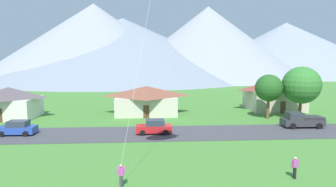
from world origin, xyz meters
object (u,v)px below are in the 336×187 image
object	(u,v)px
house_leftmost	(274,94)
house_left_center	(147,99)
tree_left_of_center	(269,88)
parked_car_blue_mid_west	(17,128)
tree_center	(301,85)
pickup_truck_charcoal_west_side	(301,120)
house_right_center	(9,102)
watcher_person	(295,167)
parked_car_red_west_end	(154,127)

from	to	relation	value
house_leftmost	house_left_center	bearing A→B (deg)	-173.78
tree_left_of_center	parked_car_blue_mid_west	xyz separation A→B (m)	(-33.30, -7.39, -3.79)
house_left_center	tree_center	distance (m)	23.85
tree_left_of_center	parked_car_blue_mid_west	world-z (taller)	tree_left_of_center
pickup_truck_charcoal_west_side	house_left_center	bearing A→B (deg)	151.17
parked_car_blue_mid_west	house_left_center	bearing A→B (deg)	40.32
house_right_center	watcher_person	bearing A→B (deg)	-37.15
house_left_center	parked_car_blue_mid_west	world-z (taller)	house_left_center
parked_car_blue_mid_west	pickup_truck_charcoal_west_side	xyz separation A→B (m)	(35.30, 1.53, 0.19)
house_left_center	house_right_center	distance (m)	20.96
parked_car_red_west_end	house_left_center	bearing A→B (deg)	94.64
pickup_truck_charcoal_west_side	house_leftmost	bearing A→B (deg)	80.02
house_leftmost	pickup_truck_charcoal_west_side	distance (m)	13.98
house_leftmost	tree_left_of_center	distance (m)	9.15
house_leftmost	watcher_person	size ratio (longest dim) A/B	5.86
tree_center	watcher_person	world-z (taller)	tree_center
house_leftmost	tree_center	xyz separation A→B (m)	(0.17, -8.57, 2.34)
tree_center	watcher_person	size ratio (longest dim) A/B	4.72
house_right_center	pickup_truck_charcoal_west_side	bearing A→B (deg)	-12.31
parked_car_blue_mid_west	tree_center	bearing A→B (deg)	9.92
tree_left_of_center	parked_car_red_west_end	distance (m)	19.31
house_right_center	pickup_truck_charcoal_west_side	world-z (taller)	house_right_center
house_right_center	parked_car_red_west_end	world-z (taller)	house_right_center
house_right_center	parked_car_blue_mid_west	bearing A→B (deg)	-60.85
parked_car_blue_mid_west	house_right_center	bearing A→B (deg)	119.15
tree_center	parked_car_blue_mid_west	size ratio (longest dim) A/B	1.87
tree_left_of_center	house_right_center	bearing A→B (deg)	175.43
house_leftmost	tree_left_of_center	size ratio (longest dim) A/B	1.46
tree_center	parked_car_blue_mid_west	xyz separation A→B (m)	(-37.87, -6.62, -4.27)
house_leftmost	tree_center	size ratio (longest dim) A/B	1.24
tree_center	pickup_truck_charcoal_west_side	size ratio (longest dim) A/B	1.50
house_leftmost	parked_car_blue_mid_west	world-z (taller)	house_leftmost
tree_center	pickup_truck_charcoal_west_side	bearing A→B (deg)	-116.79
pickup_truck_charcoal_west_side	watcher_person	xyz separation A→B (m)	(-8.98, -15.40, -0.18)
house_right_center	parked_car_red_west_end	distance (m)	24.54
tree_left_of_center	parked_car_blue_mid_west	size ratio (longest dim) A/B	1.59
tree_center	parked_car_red_west_end	world-z (taller)	tree_center
house_left_center	watcher_person	world-z (taller)	house_left_center
house_left_center	parked_car_red_west_end	distance (m)	13.26
house_right_center	pickup_truck_charcoal_west_side	distance (m)	42.16
tree_left_of_center	pickup_truck_charcoal_west_side	xyz separation A→B (m)	(2.00, -5.86, -3.60)
house_left_center	pickup_truck_charcoal_west_side	world-z (taller)	house_left_center
house_right_center	tree_left_of_center	world-z (taller)	tree_left_of_center
watcher_person	house_leftmost	bearing A→B (deg)	68.60
parked_car_red_west_end	pickup_truck_charcoal_west_side	xyz separation A→B (m)	(19.25, 1.94, 0.19)
parked_car_blue_mid_west	watcher_person	size ratio (longest dim) A/B	2.52
house_left_center	house_right_center	bearing A→B (deg)	-173.98
house_right_center	pickup_truck_charcoal_west_side	size ratio (longest dim) A/B	1.61
house_leftmost	parked_car_red_west_end	world-z (taller)	house_leftmost
parked_car_blue_mid_west	tree_left_of_center	bearing A→B (deg)	12.51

